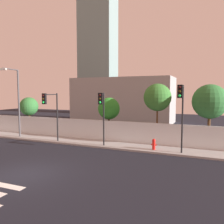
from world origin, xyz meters
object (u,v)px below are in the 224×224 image
roadside_tree_midright (157,98)px  roadside_tree_rightmost (210,102)px  roadside_tree_midleft (109,109)px  traffic_light_right (181,104)px  street_lamp_curbside (16,97)px  roadside_tree_leftmost (29,107)px  fire_hydrant (154,144)px  traffic_light_center (50,106)px  traffic_light_left (102,107)px

roadside_tree_midright → roadside_tree_rightmost: roadside_tree_midright is taller
roadside_tree_midleft → roadside_tree_midright: 4.71m
traffic_light_right → roadside_tree_rightmost: roadside_tree_rightmost is taller
roadside_tree_midright → street_lamp_curbside: bearing=-167.3°
roadside_tree_leftmost → roadside_tree_midleft: 9.67m
fire_hydrant → roadside_tree_midright: 4.39m
fire_hydrant → street_lamp_curbside: bearing=-178.7°
traffic_light_right → traffic_light_center: bearing=-178.1°
street_lamp_curbside → roadside_tree_midright: size_ratio=1.24×
traffic_light_right → roadside_tree_midleft: size_ratio=1.21×
traffic_light_right → roadside_tree_midleft: traffic_light_right is taller
roadside_tree_rightmost → roadside_tree_midleft: bearing=180.0°
traffic_light_right → roadside_tree_midright: size_ratio=0.93×
traffic_light_center → roadside_tree_midright: 9.31m
roadside_tree_midleft → traffic_light_right: bearing=-25.7°
traffic_light_right → fire_hydrant: 3.77m
roadside_tree_midright → traffic_light_right: bearing=-54.9°
traffic_light_right → street_lamp_curbside: street_lamp_curbside is taller
fire_hydrant → roadside_tree_midleft: (-4.91, 2.65, 2.39)m
traffic_light_center → traffic_light_right: size_ratio=0.88×
traffic_light_right → roadside_tree_midright: (-2.34, 3.33, 0.38)m
traffic_light_left → roadside_tree_rightmost: roadside_tree_rightmost is taller
traffic_light_center → roadside_tree_midright: size_ratio=0.81×
fire_hydrant → roadside_tree_midright: size_ratio=0.16×
street_lamp_curbside → roadside_tree_midright: bearing=12.7°
traffic_light_right → roadside_tree_midright: 4.09m
traffic_light_left → roadside_tree_leftmost: 10.99m
roadside_tree_midleft → roadside_tree_rightmost: (8.76, -0.00, 0.80)m
street_lamp_curbside → traffic_light_center: bearing=-9.4°
traffic_light_right → roadside_tree_leftmost: 16.95m
fire_hydrant → roadside_tree_midright: bearing=97.0°
traffic_light_left → roadside_tree_midleft: 3.39m
street_lamp_curbside → roadside_tree_midright: (13.05, 2.94, -0.02)m
traffic_light_center → roadside_tree_leftmost: 6.84m
street_lamp_curbside → roadside_tree_rightmost: 17.48m
traffic_light_left → fire_hydrant: size_ratio=5.20×
roadside_tree_leftmost → roadside_tree_midleft: size_ratio=0.99×
traffic_light_right → roadside_tree_leftmost: traffic_light_right is taller
roadside_tree_midleft → traffic_light_center: bearing=-136.7°
roadside_tree_leftmost → roadside_tree_midright: bearing=0.0°
traffic_light_right → roadside_tree_leftmost: bearing=168.6°
traffic_light_right → roadside_tree_leftmost: size_ratio=1.23×
roadside_tree_leftmost → traffic_light_right: bearing=-11.4°
traffic_light_left → traffic_light_center: (-4.74, -0.42, -0.00)m
street_lamp_curbside → roadside_tree_rightmost: (17.23, 2.94, -0.32)m
roadside_tree_leftmost → roadside_tree_midright: roadside_tree_midright is taller
traffic_light_center → roadside_tree_rightmost: size_ratio=0.83×
street_lamp_curbside → roadside_tree_leftmost: (-1.21, 2.94, -1.15)m
roadside_tree_midright → traffic_light_center: bearing=-156.5°
traffic_light_right → roadside_tree_rightmost: bearing=61.1°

